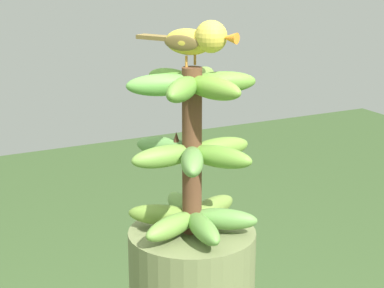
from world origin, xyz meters
TOP-DOWN VIEW (x-y plane):
  - banana_bunch at (-0.00, 0.00)m, footprint 0.27×0.26m
  - perched_bird at (0.00, 0.01)m, footprint 0.20×0.13m

SIDE VIEW (x-z plane):
  - banana_bunch at x=0.00m, z-range 0.99..1.33m
  - perched_bird at x=0.00m, z-range 1.34..1.42m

